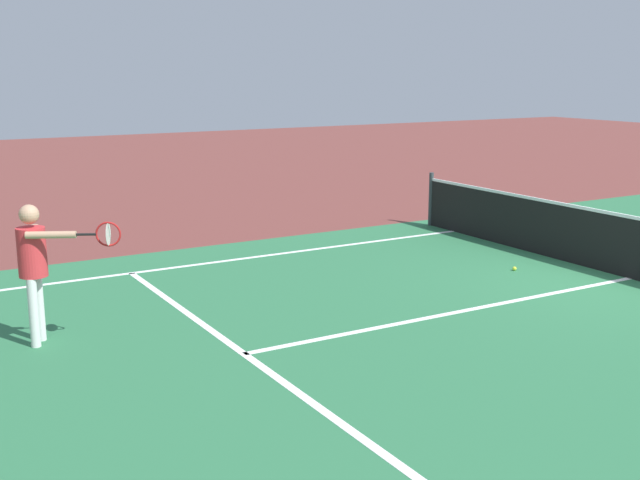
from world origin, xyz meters
TOP-DOWN VIEW (x-y plane):
  - ground_plane at (0.00, 0.00)m, footprint 60.00×60.00m
  - court_surface_inbounds at (0.00, 0.00)m, footprint 10.62×24.40m
  - line_sideline_left at (-4.11, -5.95)m, footprint 0.10×11.89m
  - line_service_near at (0.00, -6.40)m, footprint 8.22×0.10m
  - line_center_service at (0.00, -3.20)m, footprint 0.10×6.40m
  - net at (0.00, 0.00)m, footprint 9.75×0.09m
  - player_near at (-1.50, -8.27)m, footprint 0.86×1.01m
  - tennis_ball_near_net at (-1.23, -1.16)m, footprint 0.07×0.07m

SIDE VIEW (x-z plane):
  - ground_plane at x=0.00m, z-range 0.00..0.00m
  - court_surface_inbounds at x=0.00m, z-range 0.00..0.00m
  - line_sideline_left at x=-4.11m, z-range 0.00..0.01m
  - line_service_near at x=0.00m, z-range 0.00..0.01m
  - line_center_service at x=0.00m, z-range 0.00..0.01m
  - tennis_ball_near_net at x=-1.23m, z-range 0.00..0.07m
  - net at x=0.00m, z-range -0.04..1.03m
  - player_near at x=-1.50m, z-range 0.20..1.82m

